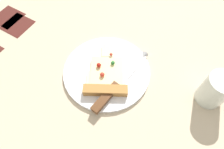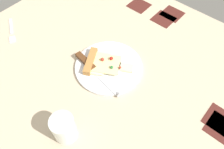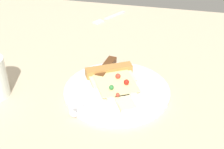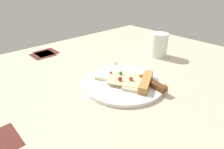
% 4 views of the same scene
% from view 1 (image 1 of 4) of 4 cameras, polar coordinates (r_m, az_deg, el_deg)
% --- Properties ---
extents(ground_plane, '(1.13, 1.13, 0.03)m').
position_cam_1_polar(ground_plane, '(0.57, 0.85, -4.12)').
color(ground_plane, '#C6B293').
rests_on(ground_plane, ground).
extents(plate, '(0.25, 0.25, 0.01)m').
position_cam_1_polar(plate, '(0.57, -1.59, 0.94)').
color(plate, silver).
rests_on(plate, ground_plane).
extents(pizza_slice, '(0.19, 0.15, 0.03)m').
position_cam_1_polar(pizza_slice, '(0.55, -1.75, -0.63)').
color(pizza_slice, beige).
rests_on(pizza_slice, plate).
extents(knife, '(0.24, 0.05, 0.02)m').
position_cam_1_polar(knife, '(0.54, 1.52, -3.40)').
color(knife, silver).
rests_on(knife, plate).
extents(drinking_glass, '(0.07, 0.07, 0.10)m').
position_cam_1_polar(drinking_glass, '(0.56, 28.12, -3.99)').
color(drinking_glass, silver).
rests_on(drinking_glass, ground_plane).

